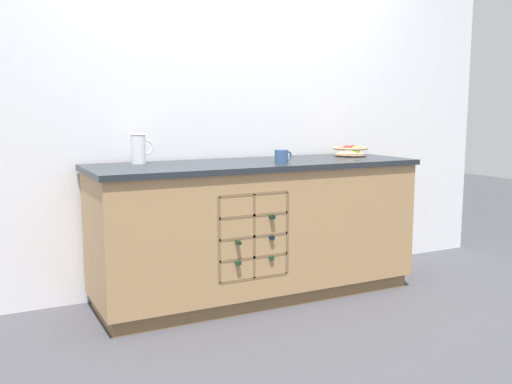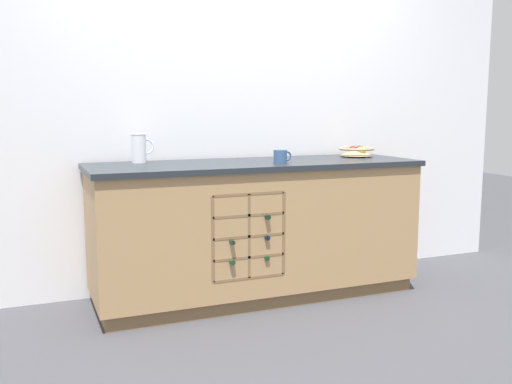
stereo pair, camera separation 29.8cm
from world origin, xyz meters
name	(u,v)px [view 1 (the left image)]	position (x,y,z in m)	size (l,w,h in m)	color
ground_plane	(256,295)	(0.00, 0.00, 0.00)	(14.00, 14.00, 0.00)	#424247
back_wall	(230,103)	(0.00, 0.39, 1.27)	(4.50, 0.06, 2.55)	white
kitchen_island	(256,229)	(0.00, 0.00, 0.45)	(2.14, 0.70, 0.89)	brown
fruit_bowl	(350,150)	(0.81, 0.10, 0.94)	(0.25, 0.25, 0.08)	tan
white_pitcher	(139,148)	(-0.71, 0.22, 0.99)	(0.15, 0.10, 0.19)	white
ceramic_mug	(282,156)	(0.11, -0.14, 0.94)	(0.12, 0.08, 0.08)	#385684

